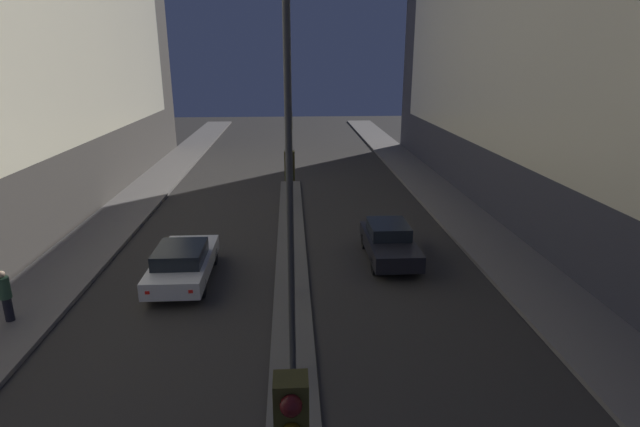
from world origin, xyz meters
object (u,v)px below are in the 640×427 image
traffic_light_far (290,136)px  street_lamp (288,85)px  pedestrian_on_left_sidewalk (5,295)px  traffic_light_mid (290,192)px  car_left_lane (183,262)px  car_right_lane (389,242)px

traffic_light_far → street_lamp: (0.00, -15.83, 3.45)m
traffic_light_far → pedestrian_on_left_sidewalk: (-8.35, -12.88, -2.61)m
traffic_light_mid → pedestrian_on_left_sidewalk: (-8.35, -1.36, -2.61)m
traffic_light_far → car_left_lane: size_ratio=1.06×
street_lamp → car_left_lane: 9.32m
car_left_lane → car_right_lane: bearing=11.5°
traffic_light_mid → street_lamp: 5.52m
car_left_lane → car_right_lane: car_right_lane is taller
street_lamp → pedestrian_on_left_sidewalk: size_ratio=6.26×
traffic_light_mid → traffic_light_far: 11.52m
traffic_light_mid → car_right_lane: (3.81, 2.94, -2.86)m
traffic_light_far → car_right_lane: size_ratio=1.14×
traffic_light_mid → car_right_lane: size_ratio=1.14×
traffic_light_mid → street_lamp: size_ratio=0.48×
car_left_lane → pedestrian_on_left_sidewalk: size_ratio=2.81×
pedestrian_on_left_sidewalk → car_left_lane: bearing=31.1°
traffic_light_mid → traffic_light_far: bearing=90.0°
traffic_light_far → car_left_lane: traffic_light_far is taller
traffic_light_mid → pedestrian_on_left_sidewalk: traffic_light_mid is taller
traffic_light_far → street_lamp: 16.20m
street_lamp → traffic_light_mid: bearing=90.0°
street_lamp → car_right_lane: 10.34m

